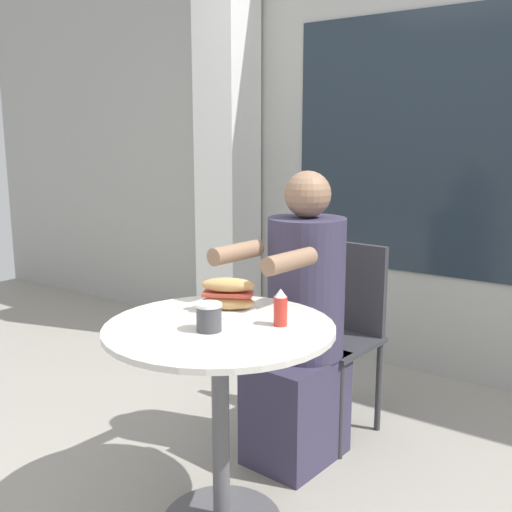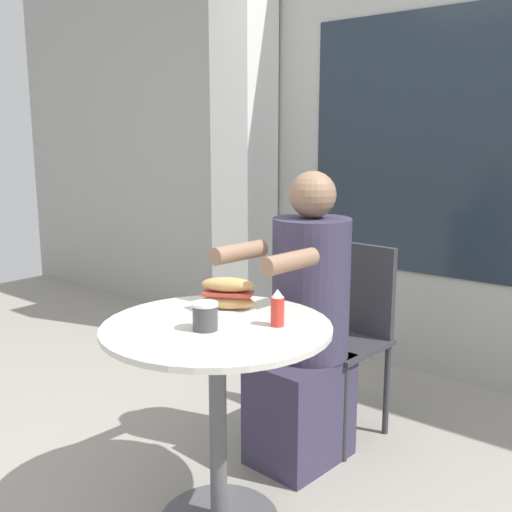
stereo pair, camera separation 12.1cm
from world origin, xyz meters
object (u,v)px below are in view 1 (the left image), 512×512
Objects in this scene: cafe_table at (220,380)px; sandwich_on_plate at (228,296)px; seated_diner at (301,336)px; condiment_bottle at (280,308)px; diner_chair at (341,320)px; drink_cup at (209,317)px.

sandwich_on_plate reaches higher than cafe_table.
seated_diner reaches higher than condiment_bottle.
condiment_bottle is (0.18, -0.79, 0.27)m from diner_chair.
sandwich_on_plate is 2.24× the size of drink_cup.
drink_cup is at bearing -67.63° from sandwich_on_plate.
diner_chair is 1.00m from drink_cup.
seated_diner is 0.55m from condiment_bottle.
condiment_bottle is (0.19, -0.45, 0.26)m from seated_diner.
diner_chair reaches higher than sandwich_on_plate.
drink_cup is 0.24m from condiment_bottle.
diner_chair reaches higher than condiment_bottle.
diner_chair is 0.71× the size of seated_diner.
sandwich_on_plate is at bearing 112.37° from drink_cup.
sandwich_on_plate is at bearing 117.97° from cafe_table.
diner_chair is at bearing 90.97° from cafe_table.
diner_chair is 0.34m from seated_diner.
sandwich_on_plate reaches higher than drink_cup.
diner_chair is at bearing 91.46° from drink_cup.
cafe_table is at bearing -62.03° from sandwich_on_plate.
drink_cup is at bearing -131.11° from condiment_bottle.
diner_chair is at bearing 102.89° from condiment_bottle.
seated_diner is 0.67m from drink_cup.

